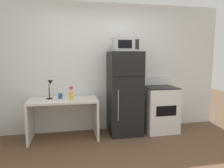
{
  "coord_description": "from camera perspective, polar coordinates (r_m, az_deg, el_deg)",
  "views": [
    {
      "loc": [
        -0.71,
        -2.52,
        1.53
      ],
      "look_at": [
        0.03,
        1.1,
        1.04
      ],
      "focal_mm": 32.89,
      "sensor_mm": 36.0,
      "label": 1
    }
  ],
  "objects": [
    {
      "name": "refrigerator",
      "position": [
        4.06,
        3.51,
        -2.58
      ],
      "size": [
        0.62,
        0.61,
        1.63
      ],
      "color": "black",
      "rests_on": "ground"
    },
    {
      "name": "oven_range",
      "position": [
        4.38,
        13.09,
        -6.65
      ],
      "size": [
        0.65,
        0.61,
        1.1
      ],
      "color": "white",
      "rests_on": "ground"
    },
    {
      "name": "spray_bottle",
      "position": [
        3.76,
        -11.24,
        -2.98
      ],
      "size": [
        0.06,
        0.06,
        0.25
      ],
      "color": "yellow",
      "rests_on": "desk"
    },
    {
      "name": "wall_back_white",
      "position": [
        4.28,
        -1.94,
        4.53
      ],
      "size": [
        5.0,
        0.1,
        2.6
      ],
      "primitive_type": "cube",
      "color": "silver",
      "rests_on": "ground"
    },
    {
      "name": "coffee_mug",
      "position": [
        3.97,
        -14.16,
        -3.26
      ],
      "size": [
        0.08,
        0.08,
        0.09
      ],
      "primitive_type": "cylinder",
      "color": "#264C99",
      "rests_on": "desk"
    },
    {
      "name": "desk_lamp",
      "position": [
        3.93,
        -16.82,
        -0.62
      ],
      "size": [
        0.14,
        0.12,
        0.35
      ],
      "color": "black",
      "rests_on": "desk"
    },
    {
      "name": "microwave",
      "position": [
        3.98,
        3.7,
        10.87
      ],
      "size": [
        0.46,
        0.35,
        0.26
      ],
      "color": "#B7B7BC",
      "rests_on": "refrigerator"
    },
    {
      "name": "desk",
      "position": [
        3.96,
        -13.27,
        -7.19
      ],
      "size": [
        1.25,
        0.63,
        0.75
      ],
      "color": "silver",
      "rests_on": "ground"
    }
  ]
}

